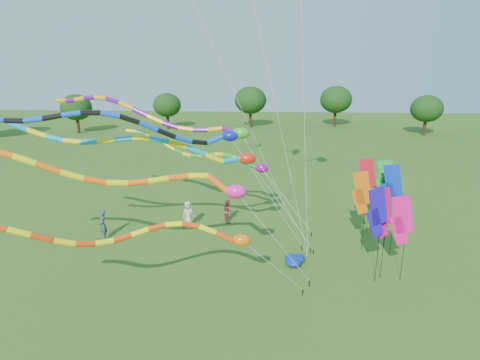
# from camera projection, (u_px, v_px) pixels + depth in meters

# --- Properties ---
(ground) EXTENTS (160.00, 160.00, 0.00)m
(ground) POSITION_uv_depth(u_px,v_px,m) (259.00, 302.00, 17.63)
(ground) COLOR #2B5416
(ground) RESTS_ON ground
(tree_ring) EXTENTS (114.41, 116.29, 8.97)m
(tree_ring) POSITION_uv_depth(u_px,v_px,m) (373.00, 176.00, 18.48)
(tree_ring) COLOR #382314
(tree_ring) RESTS_ON ground
(tube_kite_red) EXTENTS (11.65, 4.54, 5.56)m
(tube_kite_red) POSITION_uv_depth(u_px,v_px,m) (151.00, 235.00, 15.64)
(tube_kite_red) COLOR black
(tube_kite_red) RESTS_ON ground
(tube_kite_orange) EXTENTS (15.74, 2.11, 7.51)m
(tube_kite_orange) POSITION_uv_depth(u_px,v_px,m) (127.00, 176.00, 17.24)
(tube_kite_orange) COLOR black
(tube_kite_orange) RESTS_ON ground
(tube_kite_purple) EXTENTS (15.59, 4.33, 9.00)m
(tube_kite_purple) POSITION_uv_depth(u_px,v_px,m) (165.00, 118.00, 22.90)
(tube_kite_purple) COLOR black
(tube_kite_purple) RESTS_ON ground
(tube_kite_blue) EXTENTS (14.60, 4.88, 8.83)m
(tube_kite_blue) POSITION_uv_depth(u_px,v_px,m) (138.00, 128.00, 18.31)
(tube_kite_blue) COLOR black
(tube_kite_blue) RESTS_ON ground
(tube_kite_cyan) EXTENTS (15.99, 1.96, 8.34)m
(tube_kite_cyan) POSITION_uv_depth(u_px,v_px,m) (151.00, 146.00, 19.92)
(tube_kite_cyan) COLOR black
(tube_kite_cyan) RESTS_ON ground
(tube_kite_green) EXTENTS (12.10, 3.55, 6.50)m
(tube_kite_green) POSITION_uv_depth(u_px,v_px,m) (211.00, 155.00, 25.46)
(tube_kite_green) COLOR black
(tube_kite_green) RESTS_ON ground
(banner_pole_magenta_a) EXTENTS (1.13, 0.42, 4.63)m
(banner_pole_magenta_a) POSITION_uv_depth(u_px,v_px,m) (382.00, 214.00, 18.71)
(banner_pole_magenta_a) COLOR black
(banner_pole_magenta_a) RESTS_ON ground
(banner_pole_green) EXTENTS (1.15, 0.35, 5.10)m
(banner_pole_green) POSITION_uv_depth(u_px,v_px,m) (386.00, 181.00, 22.38)
(banner_pole_green) COLOR black
(banner_pole_green) RESTS_ON ground
(banner_pole_blue_a) EXTENTS (1.10, 0.53, 4.87)m
(banner_pole_blue_a) POSITION_uv_depth(u_px,v_px,m) (377.00, 212.00, 18.21)
(banner_pole_blue_a) COLOR black
(banner_pole_blue_a) RESTS_ON ground
(banner_pole_red) EXTENTS (1.14, 0.39, 4.86)m
(banner_pole_red) POSITION_uv_depth(u_px,v_px,m) (367.00, 178.00, 23.85)
(banner_pole_red) COLOR black
(banner_pole_red) RESTS_ON ground
(banner_pole_magenta_b) EXTENTS (1.16, 0.25, 4.32)m
(banner_pole_magenta_b) POSITION_uv_depth(u_px,v_px,m) (401.00, 221.00, 18.70)
(banner_pole_magenta_b) COLOR black
(banner_pole_magenta_b) RESTS_ON ground
(banner_pole_orange) EXTENTS (1.15, 0.32, 4.63)m
(banner_pole_orange) POSITION_uv_depth(u_px,v_px,m) (362.00, 193.00, 21.80)
(banner_pole_orange) COLOR black
(banner_pole_orange) RESTS_ON ground
(banner_pole_blue_b) EXTENTS (1.14, 0.37, 5.12)m
(banner_pole_blue_b) POSITION_uv_depth(u_px,v_px,m) (392.00, 187.00, 21.32)
(banner_pole_blue_b) COLOR black
(banner_pole_blue_b) RESTS_ON ground
(blue_nylon_heap) EXTENTS (1.41, 1.37, 0.43)m
(blue_nylon_heap) POSITION_uv_depth(u_px,v_px,m) (299.00, 258.00, 21.31)
(blue_nylon_heap) COLOR #0B2699
(blue_nylon_heap) RESTS_ON ground
(person_a) EXTENTS (0.99, 0.99, 1.73)m
(person_a) POSITION_uv_depth(u_px,v_px,m) (188.00, 214.00, 25.75)
(person_a) COLOR beige
(person_a) RESTS_ON ground
(person_b) EXTENTS (0.66, 0.78, 1.82)m
(person_b) POSITION_uv_depth(u_px,v_px,m) (103.00, 225.00, 23.87)
(person_b) COLOR #3D4356
(person_b) RESTS_ON ground
(person_c) EXTENTS (0.85, 0.93, 1.55)m
(person_c) POSITION_uv_depth(u_px,v_px,m) (228.00, 211.00, 26.64)
(person_c) COLOR maroon
(person_c) RESTS_ON ground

